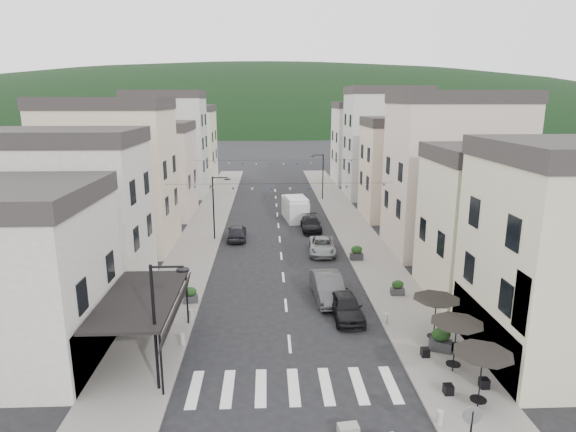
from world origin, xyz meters
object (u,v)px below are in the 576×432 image
(parked_car_d, at_px, (311,224))
(delivery_van, at_px, (295,208))
(parked_car_c, at_px, (322,246))
(parked_car_a, at_px, (346,306))
(parked_car_e, at_px, (237,232))
(pedestrian_a, at_px, (170,282))
(parked_car_b, at_px, (328,287))
(pedestrian_b, at_px, (156,288))

(parked_car_d, distance_m, delivery_van, 4.91)
(parked_car_c, distance_m, delivery_van, 12.13)
(parked_car_a, bearing_deg, parked_car_e, 110.84)
(parked_car_a, bearing_deg, pedestrian_a, 156.92)
(delivery_van, bearing_deg, parked_car_d, -81.88)
(parked_car_b, distance_m, delivery_van, 21.75)
(parked_car_c, distance_m, parked_car_d, 7.33)
(parked_car_a, xyz_separation_m, pedestrian_b, (-11.94, 3.00, 0.18))
(parked_car_d, bearing_deg, pedestrian_a, -124.79)
(parked_car_c, height_order, parked_car_d, parked_car_d)
(parked_car_a, distance_m, parked_car_c, 12.54)
(parked_car_b, xyz_separation_m, parked_car_c, (0.71, 9.71, -0.18))
(parked_car_d, distance_m, parked_car_e, 7.78)
(delivery_van, bearing_deg, parked_car_c, -89.80)
(parked_car_a, relative_size, parked_car_e, 1.00)
(parked_car_e, distance_m, pedestrian_b, 14.64)
(parked_car_a, distance_m, delivery_van, 24.61)
(parked_car_c, distance_m, pedestrian_a, 14.05)
(parked_car_c, height_order, pedestrian_b, pedestrian_b)
(parked_car_e, height_order, pedestrian_a, pedestrian_a)
(parked_car_b, relative_size, pedestrian_b, 3.20)
(parked_car_a, relative_size, pedestrian_b, 2.71)
(parked_car_d, bearing_deg, parked_car_e, -158.30)
(parked_car_b, distance_m, parked_car_d, 17.04)
(parked_car_b, bearing_deg, parked_car_c, 82.56)
(parked_car_e, bearing_deg, parked_car_c, 148.03)
(parked_car_c, relative_size, pedestrian_b, 2.99)
(parked_car_c, distance_m, parked_car_e, 8.73)
(delivery_van, bearing_deg, pedestrian_a, -122.56)
(parked_car_e, distance_m, delivery_van, 9.64)
(parked_car_e, xyz_separation_m, delivery_van, (5.93, 7.58, 0.54))
(parked_car_c, bearing_deg, parked_car_b, -90.05)
(parked_car_b, xyz_separation_m, pedestrian_b, (-11.21, 0.18, 0.08))
(parked_car_b, height_order, pedestrian_b, pedestrian_b)
(parked_car_c, relative_size, pedestrian_a, 3.08)
(parked_car_b, xyz_separation_m, delivery_van, (-0.89, 21.73, 0.43))
(parked_car_b, distance_m, parked_car_e, 15.70)
(delivery_van, bearing_deg, parked_car_a, -93.61)
(delivery_van, bearing_deg, parked_car_e, -135.39)
(parked_car_c, relative_size, parked_car_e, 1.10)
(parked_car_e, relative_size, pedestrian_a, 2.81)
(pedestrian_b, bearing_deg, parked_car_e, 106.75)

